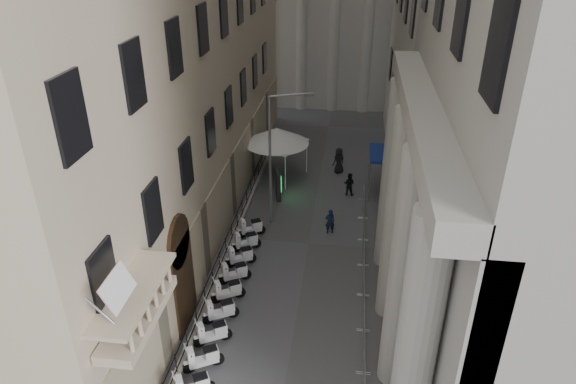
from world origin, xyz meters
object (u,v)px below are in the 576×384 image
(pedestrian_a, at_px, (330,221))
(pedestrian_b, at_px, (349,184))
(info_kiosk, at_px, (278,185))
(street_lamp, at_px, (275,150))
(security_tent, at_px, (271,132))

(pedestrian_a, distance_m, pedestrian_b, 5.10)
(pedestrian_b, bearing_deg, info_kiosk, 28.03)
(info_kiosk, relative_size, pedestrian_a, 1.29)
(pedestrian_a, bearing_deg, street_lamp, -30.10)
(security_tent, relative_size, info_kiosk, 2.26)
(security_tent, distance_m, info_kiosk, 4.76)
(info_kiosk, distance_m, pedestrian_a, 5.25)
(security_tent, bearing_deg, pedestrian_a, -59.39)
(street_lamp, distance_m, pedestrian_b, 7.17)
(security_tent, distance_m, pedestrian_b, 6.81)
(street_lamp, bearing_deg, pedestrian_a, -36.60)
(street_lamp, relative_size, pedestrian_a, 5.11)
(security_tent, bearing_deg, pedestrian_b, -27.36)
(pedestrian_a, bearing_deg, pedestrian_b, -116.63)
(street_lamp, height_order, info_kiosk, street_lamp)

